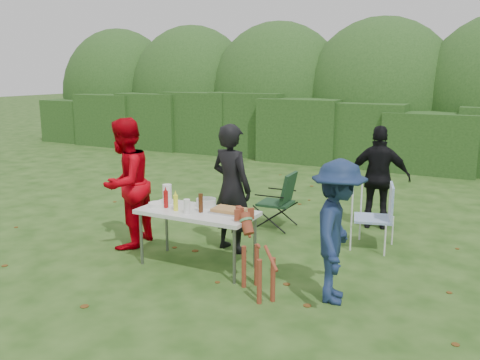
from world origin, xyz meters
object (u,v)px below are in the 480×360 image
at_px(person_cook, 231,188).
at_px(camping_chair, 276,200).
at_px(lawn_chair, 373,216).
at_px(folding_table, 197,215).
at_px(beer_bottle, 201,203).
at_px(paper_towel_roll, 167,194).
at_px(dog, 258,258).
at_px(person_red_jacket, 125,183).
at_px(child, 337,232).
at_px(ketchup_bottle, 166,199).
at_px(person_black_puffy, 379,178).
at_px(mustard_bottle, 176,203).

height_order(person_cook, camping_chair, person_cook).
bearing_deg(lawn_chair, folding_table, 28.89).
height_order(beer_bottle, paper_towel_roll, paper_towel_roll).
distance_m(person_cook, camping_chair, 1.31).
bearing_deg(dog, person_red_jacket, 27.19).
bearing_deg(folding_table, dog, -21.38).
bearing_deg(paper_towel_roll, child, -6.41).
distance_m(person_red_jacket, beer_bottle, 1.42).
bearing_deg(paper_towel_roll, ketchup_bottle, -59.75).
relative_size(child, lawn_chair, 1.66).
bearing_deg(child, beer_bottle, 75.20).
bearing_deg(lawn_chair, dog, 55.51).
height_order(person_black_puffy, ketchup_bottle, person_black_puffy).
xyz_separation_m(person_black_puffy, child, (0.19, -2.87, -0.04)).
distance_m(person_red_jacket, lawn_chair, 3.52).
relative_size(folding_table, beer_bottle, 6.25).
bearing_deg(ketchup_bottle, mustard_bottle, -16.66).
height_order(folding_table, beer_bottle, beer_bottle).
bearing_deg(person_black_puffy, lawn_chair, 88.03).
xyz_separation_m(person_black_puffy, lawn_chair, (0.15, -0.99, -0.35)).
xyz_separation_m(ketchup_bottle, paper_towel_roll, (-0.10, 0.18, 0.02)).
distance_m(mustard_bottle, ketchup_bottle, 0.20).
height_order(folding_table, dog, dog).
height_order(person_black_puffy, camping_chair, person_black_puffy).
bearing_deg(beer_bottle, person_black_puffy, 59.90).
distance_m(person_black_puffy, child, 2.87).
distance_m(folding_table, ketchup_bottle, 0.46).
bearing_deg(folding_table, paper_towel_roll, 168.06).
bearing_deg(folding_table, person_red_jacket, 171.24).
relative_size(person_red_jacket, ketchup_bottle, 8.35).
bearing_deg(lawn_chair, camping_chair, -22.89).
bearing_deg(paper_towel_roll, mustard_bottle, -38.51).
distance_m(lawn_chair, ketchup_bottle, 2.91).
bearing_deg(mustard_bottle, ketchup_bottle, 163.34).
distance_m(dog, paper_towel_roll, 1.72).
xyz_separation_m(dog, camping_chair, (-0.81, 2.37, 0.03)).
bearing_deg(ketchup_bottle, dog, -13.24).
height_order(dog, camping_chair, camping_chair).
xyz_separation_m(person_cook, ketchup_bottle, (-0.53, -0.80, -0.04)).
xyz_separation_m(person_cook, camping_chair, (0.14, 1.23, -0.43)).
bearing_deg(mustard_bottle, person_cook, 68.26).
height_order(person_red_jacket, beer_bottle, person_red_jacket).
relative_size(person_red_jacket, beer_bottle, 7.65).
bearing_deg(dog, child, -120.99).
bearing_deg(mustard_bottle, paper_towel_roll, 141.49).
relative_size(lawn_chair, ketchup_bottle, 4.29).
bearing_deg(beer_bottle, camping_chair, 85.58).
height_order(mustard_bottle, ketchup_bottle, ketchup_bottle).
bearing_deg(child, camping_chair, 26.33).
bearing_deg(beer_bottle, child, -3.59).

